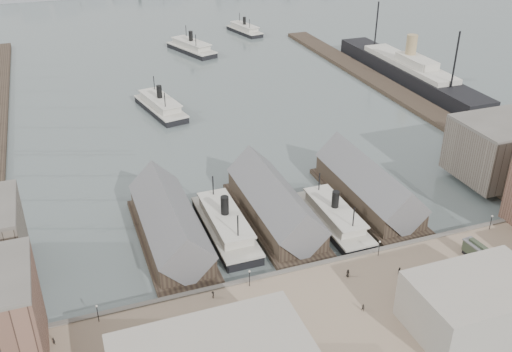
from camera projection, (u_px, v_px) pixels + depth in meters
name	position (u px, v px, depth m)	size (l,w,h in m)	color
ground	(302.00, 259.00, 127.25)	(900.00, 900.00, 0.00)	#4B5756
quay	(345.00, 313.00, 110.24)	(180.00, 30.00, 2.00)	#85705A
seawall	(312.00, 268.00, 122.41)	(180.00, 1.20, 2.30)	#59544C
east_wharf	(389.00, 88.00, 225.01)	(10.00, 180.00, 1.60)	#2D231C
ferry_shed_west	(170.00, 225.00, 131.12)	(14.00, 42.00, 12.60)	#2D231C
ferry_shed_center	(275.00, 205.00, 139.02)	(14.00, 42.00, 12.60)	#2D231C
ferry_shed_east	(368.00, 187.00, 146.92)	(14.00, 42.00, 12.60)	#2D231C
warehouse_east_back	(508.00, 149.00, 155.83)	(28.00, 20.00, 15.00)	#60564C
street_bldg_center	(477.00, 304.00, 103.56)	(24.00, 16.00, 10.00)	gray
lamp_post_far_w	(97.00, 310.00, 105.56)	(0.44, 0.44, 3.92)	black
lamp_post_near_w	(249.00, 275.00, 114.68)	(0.44, 0.44, 3.92)	black
lamp_post_near_e	(379.00, 245.00, 123.79)	(0.44, 0.44, 3.92)	black
lamp_post_far_e	(491.00, 220.00, 132.91)	(0.44, 0.44, 3.92)	black
ferry_docked_west	(225.00, 225.00, 135.15)	(8.98, 29.94, 10.69)	black
ferry_docked_east	(334.00, 217.00, 138.57)	(8.30, 27.65, 9.88)	black
ferry_open_near	(160.00, 106.00, 203.64)	(14.46, 30.67, 10.54)	black
ferry_open_mid	(191.00, 47.00, 270.72)	(18.61, 31.52, 10.79)	black
ferry_open_far	(244.00, 29.00, 302.94)	(13.18, 26.54, 9.10)	black
ocean_steamer	(408.00, 70.00, 234.47)	(12.76, 93.28, 18.66)	black
tram	(482.00, 256.00, 121.98)	(3.38, 10.11, 3.53)	black
horse_cart_center	(265.00, 321.00, 105.79)	(4.82, 1.67, 1.44)	black
horse_cart_right	(417.00, 282.00, 115.87)	(4.71, 2.37, 1.43)	black
pedestrian_0	(54.00, 341.00, 101.31)	(0.57, 0.42, 1.56)	black
pedestrian_2	(213.00, 295.00, 112.32)	(1.01, 0.58, 1.57)	black
pedestrian_3	(293.00, 321.00, 105.80)	(1.00, 0.41, 1.70)	black
pedestrian_4	(348.00, 273.00, 118.21)	(0.86, 0.56, 1.77)	black
pedestrian_5	(363.00, 307.00, 109.02)	(0.60, 0.44, 1.65)	black
pedestrian_6	(400.00, 271.00, 118.99)	(0.81, 0.63, 1.66)	black
pedestrian_7	(485.00, 299.00, 110.96)	(1.17, 0.67, 1.81)	black
pedestrian_8	(502.00, 252.00, 124.86)	(0.92, 0.38, 1.57)	black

